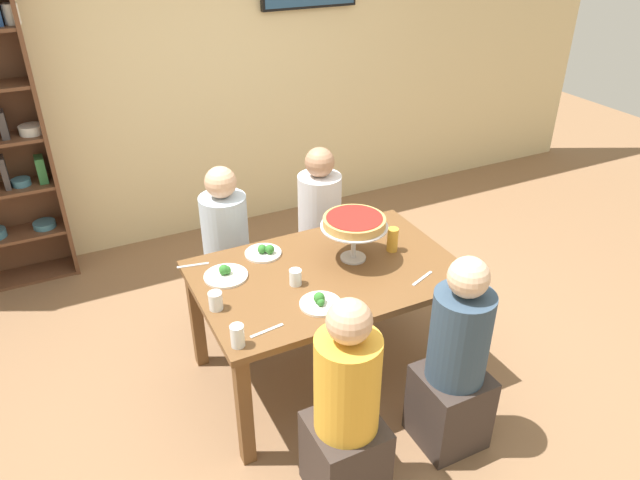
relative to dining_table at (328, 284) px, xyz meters
name	(u,v)px	position (x,y,z in m)	size (l,w,h in m)	color
ground_plane	(327,370)	(0.00, 0.00, -0.65)	(12.00, 12.00, 0.00)	#846042
rear_partition	(203,66)	(0.00, 2.20, 0.75)	(8.00, 0.12, 2.80)	beige
dining_table	(328,284)	(0.00, 0.00, 0.00)	(1.48, 0.96, 0.74)	brown
diner_near_left	(346,418)	(-0.31, -0.80, -0.16)	(0.34, 0.34, 1.15)	#382D28
diner_far_right	(320,235)	(0.33, 0.78, -0.16)	(0.34, 0.34, 1.15)	#382D28
diner_near_right	(455,369)	(0.34, -0.76, -0.16)	(0.34, 0.34, 1.15)	#382D28
diner_far_left	(228,259)	(-0.36, 0.76, -0.16)	(0.34, 0.34, 1.15)	#382D28
deep_dish_pizza_stand	(354,224)	(0.19, 0.05, 0.32)	(0.39, 0.39, 0.27)	silver
salad_plate_near_diner	(320,302)	(-0.18, -0.27, 0.11)	(0.22, 0.22, 0.07)	white
salad_plate_far_diner	(225,274)	(-0.54, 0.20, 0.11)	(0.24, 0.24, 0.07)	white
salad_plate_spare	(264,252)	(-0.26, 0.33, 0.11)	(0.22, 0.22, 0.07)	white
beer_glass_amber_tall	(393,240)	(0.45, 0.03, 0.16)	(0.07, 0.07, 0.15)	gold
water_glass_clear_near	(237,336)	(-0.67, -0.39, 0.15)	(0.07, 0.07, 0.11)	white
water_glass_clear_far	(295,277)	(-0.22, -0.04, 0.14)	(0.07, 0.07, 0.09)	white
water_glass_clear_spare	(216,301)	(-0.67, -0.06, 0.14)	(0.07, 0.07, 0.10)	white
cutlery_fork_near	(372,228)	(0.48, 0.31, 0.09)	(0.18, 0.02, 0.01)	silver
cutlery_knife_near	(342,233)	(0.28, 0.35, 0.09)	(0.18, 0.02, 0.01)	silver
cutlery_fork_far	(193,265)	(-0.67, 0.39, 0.09)	(0.18, 0.02, 0.01)	silver
cutlery_knife_far	(267,331)	(-0.51, -0.35, 0.09)	(0.18, 0.02, 0.01)	silver
cutlery_spare_fork	(422,278)	(0.43, -0.30, 0.09)	(0.18, 0.02, 0.01)	silver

